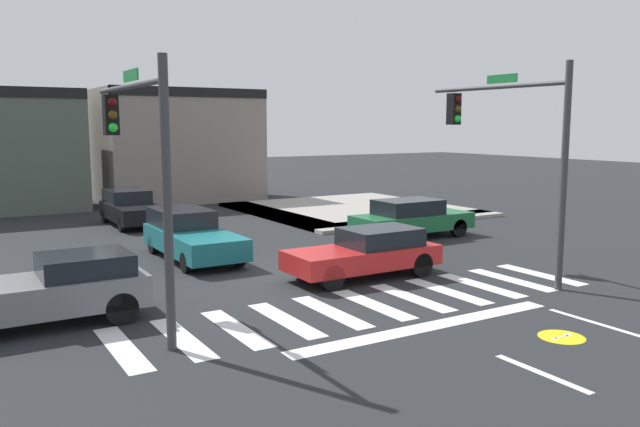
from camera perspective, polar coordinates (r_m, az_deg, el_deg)
ground_plane at (r=19.20m, az=-3.19°, el=-4.92°), size 120.00×120.00×0.00m
crosswalk_near at (r=15.48m, az=4.71°, el=-8.07°), size 12.31×2.89×0.01m
bike_detector_marking at (r=14.05m, az=20.76°, el=-10.27°), size 0.93×0.93×0.01m
curb_corner_northeast at (r=31.45m, az=2.45°, el=0.26°), size 10.00×10.60×0.15m
storefront_row at (r=36.05m, az=-18.73°, el=5.63°), size 17.40×5.59×6.22m
traffic_signal_southwest at (r=13.84m, az=-15.94°, el=5.76°), size 0.32×4.96×5.54m
traffic_signal_southeast at (r=18.54m, az=16.68°, el=6.76°), size 0.32×5.01×5.86m
car_gray at (r=14.95m, az=-22.79°, el=-6.27°), size 4.18×1.81×1.47m
car_red at (r=18.04m, az=4.22°, el=-3.48°), size 4.38×1.76×1.36m
car_teal at (r=20.97m, az=-11.49°, el=-1.87°), size 1.88×4.79×1.50m
car_black at (r=28.51m, az=-16.49°, el=0.50°), size 1.87×4.24×1.47m
car_green at (r=24.46m, az=8.14°, el=-0.40°), size 4.72×1.83×1.47m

